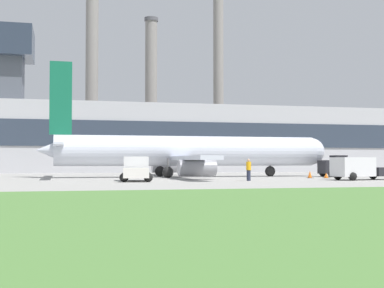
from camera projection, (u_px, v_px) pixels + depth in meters
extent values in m
plane|color=#999691|center=(197.00, 179.00, 47.89)|extent=(400.00, 400.00, 0.00)
cube|color=#B2B2B7|center=(143.00, 139.00, 79.64)|extent=(77.59, 14.24, 9.64)
cube|color=#2D3847|center=(151.00, 134.00, 72.69)|extent=(76.04, 0.16, 3.47)
cube|color=#4C515B|center=(3.00, 115.00, 75.03)|extent=(5.37, 5.37, 16.03)
cube|color=#283342|center=(4.00, 44.00, 75.36)|extent=(8.05, 8.05, 4.29)
cylinder|color=gray|center=(92.00, 83.00, 104.37)|extent=(2.45, 2.45, 33.87)
cylinder|color=gray|center=(151.00, 95.00, 106.07)|extent=(2.37, 2.37, 29.48)
cylinder|color=#4C4C51|center=(151.00, 20.00, 106.55)|extent=(2.73, 2.73, 0.71)
cylinder|color=gray|center=(218.00, 65.00, 108.92)|extent=(2.08, 2.08, 42.34)
cylinder|color=silver|center=(190.00, 151.00, 53.58)|extent=(26.49, 2.98, 2.98)
sphere|color=silver|center=(311.00, 151.00, 56.71)|extent=(2.83, 2.83, 2.83)
cone|color=silver|center=(54.00, 150.00, 50.44)|extent=(3.28, 2.83, 2.83)
cube|color=#146647|center=(61.00, 98.00, 50.75)|extent=(2.08, 0.24, 6.99)
cube|color=silver|center=(59.00, 144.00, 46.99)|extent=(0.83, 7.38, 0.20)
cube|color=silver|center=(59.00, 147.00, 54.16)|extent=(0.83, 7.38, 0.20)
cube|color=silver|center=(193.00, 158.00, 46.68)|extent=(1.85, 12.31, 0.36)
cube|color=silver|center=(164.00, 159.00, 59.79)|extent=(1.85, 12.31, 0.36)
cylinder|color=gray|center=(197.00, 168.00, 46.46)|extent=(3.27, 1.42, 1.42)
cylinder|color=gray|center=(166.00, 166.00, 60.11)|extent=(3.27, 1.42, 1.42)
cylinder|color=#59595B|center=(270.00, 165.00, 55.56)|extent=(0.20, 0.20, 1.34)
sphere|color=black|center=(270.00, 171.00, 55.54)|extent=(1.08, 1.08, 1.08)
cylinder|color=#59595B|center=(168.00, 165.00, 50.88)|extent=(0.20, 0.20, 1.34)
sphere|color=black|center=(168.00, 172.00, 50.85)|extent=(1.08, 1.08, 1.08)
cylinder|color=#59595B|center=(160.00, 165.00, 54.93)|extent=(0.20, 0.20, 1.34)
sphere|color=black|center=(160.00, 171.00, 54.91)|extent=(1.08, 1.08, 1.08)
cube|color=#232328|center=(339.00, 167.00, 54.72)|extent=(3.78, 2.01, 1.38)
cube|color=black|center=(338.00, 158.00, 54.75)|extent=(1.33, 1.39, 0.50)
sphere|color=black|center=(355.00, 173.00, 54.09)|extent=(0.70, 0.70, 0.70)
sphere|color=black|center=(346.00, 173.00, 55.91)|extent=(0.70, 0.70, 0.70)
sphere|color=black|center=(331.00, 174.00, 53.49)|extent=(0.70, 0.70, 0.70)
sphere|color=black|center=(323.00, 173.00, 55.31)|extent=(0.70, 0.70, 0.70)
cube|color=#232328|center=(379.00, 172.00, 46.14)|extent=(2.30, 2.25, 0.74)
cube|color=silver|center=(353.00, 167.00, 44.91)|extent=(3.68, 2.53, 1.61)
sphere|color=black|center=(373.00, 175.00, 47.01)|extent=(0.70, 0.70, 0.70)
sphere|color=black|center=(353.00, 176.00, 43.71)|extent=(0.70, 0.70, 0.70)
sphere|color=black|center=(338.00, 176.00, 45.35)|extent=(0.70, 0.70, 0.70)
cube|color=white|center=(136.00, 173.00, 40.87)|extent=(2.16, 1.91, 0.76)
cube|color=silver|center=(136.00, 167.00, 43.36)|extent=(2.32, 3.09, 1.65)
sphere|color=black|center=(124.00, 178.00, 40.65)|extent=(0.70, 0.70, 0.70)
sphere|color=black|center=(148.00, 177.00, 40.83)|extent=(0.70, 0.70, 0.70)
sphere|color=black|center=(125.00, 176.00, 43.95)|extent=(0.70, 0.70, 0.70)
sphere|color=black|center=(148.00, 176.00, 44.14)|extent=(0.70, 0.70, 0.70)
cylinder|color=#23283D|center=(249.00, 175.00, 43.28)|extent=(0.45, 0.45, 0.87)
cylinder|color=#F2A514|center=(249.00, 166.00, 43.31)|extent=(0.56, 0.56, 0.69)
sphere|color=tan|center=(249.00, 160.00, 43.32)|extent=(0.24, 0.24, 0.24)
cube|color=black|center=(326.00, 178.00, 50.10)|extent=(0.61, 0.61, 0.03)
cone|color=orange|center=(326.00, 175.00, 50.11)|extent=(0.44, 0.44, 0.52)
cube|color=black|center=(310.00, 178.00, 50.45)|extent=(0.56, 0.56, 0.03)
cone|color=orange|center=(310.00, 174.00, 50.46)|extent=(0.40, 0.40, 0.69)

